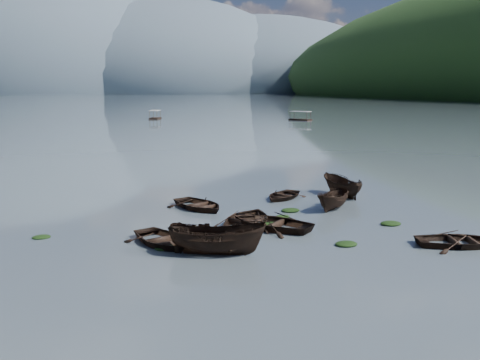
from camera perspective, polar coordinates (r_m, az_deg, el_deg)
name	(u,v)px	position (r m, az deg, el deg)	size (l,w,h in m)	color
ground_plane	(326,270)	(23.90, 9.19, -9.41)	(2400.00, 2400.00, 0.00)	#4B565E
haze_mtn_b	(29,93)	(921.32, -21.63, 8.62)	(520.00, 520.00, 340.00)	#475666
haze_mtn_c	(154,93)	(932.23, -9.12, 9.18)	(520.00, 520.00, 260.00)	#475666
haze_mtn_d	(254,92)	(977.58, 1.49, 9.32)	(520.00, 520.00, 220.00)	#475666
rowboat_0	(163,244)	(27.56, -8.25, -6.77)	(3.06, 4.28, 0.89)	black
rowboat_1	(248,225)	(31.02, 0.84, -4.79)	(3.47, 4.85, 1.01)	black
rowboat_2	(217,254)	(25.68, -2.48, -7.92)	(1.77, 4.71, 1.82)	black
rowboat_3	(271,228)	(30.41, 3.28, -5.11)	(3.50, 4.90, 1.02)	black
rowboat_4	(460,246)	(29.15, 22.38, -6.50)	(3.06, 4.29, 0.89)	black
rowboat_5	(333,209)	(35.48, 9.90, -3.07)	(1.44, 3.82, 1.48)	black
rowboat_6	(199,209)	(35.19, -4.41, -3.06)	(3.18, 4.46, 0.92)	black
rowboat_7	(283,198)	(38.44, 4.56, -1.96)	(2.75, 3.84, 0.80)	black
rowboat_8	(341,196)	(39.92, 10.75, -1.66)	(1.62, 4.31, 1.66)	black
weed_clump_0	(229,241)	(27.75, -1.16, -6.55)	(1.04, 0.85, 0.23)	black
weed_clump_1	(165,249)	(26.74, -8.01, -7.29)	(1.04, 0.83, 0.23)	black
weed_clump_2	(346,245)	(27.59, 11.26, -6.84)	(1.16, 0.93, 0.25)	black
weed_clump_3	(283,217)	(32.86, 4.56, -3.99)	(0.89, 0.75, 0.20)	black
weed_clump_4	(391,225)	(32.24, 15.78, -4.60)	(1.24, 0.98, 0.26)	black
weed_clump_5	(41,238)	(30.24, -20.42, -5.81)	(0.96, 0.77, 0.20)	black
weed_clump_6	(271,225)	(30.96, 3.32, -4.84)	(1.08, 0.90, 0.22)	black
weed_clump_7	(290,211)	(34.45, 5.39, -3.36)	(1.20, 0.96, 0.26)	black
pontoon_centre	(155,119)	(139.25, -9.03, 6.45)	(2.30, 5.52, 2.11)	black
pontoon_right	(300,120)	(132.47, 6.44, 6.35)	(2.29, 5.50, 2.11)	black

